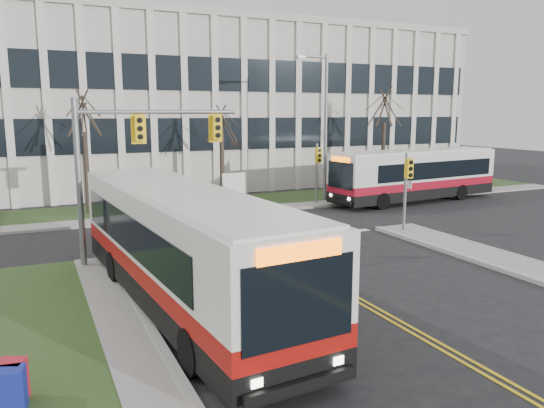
{
  "coord_description": "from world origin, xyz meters",
  "views": [
    {
      "loc": [
        -8.89,
        -12.87,
        5.71
      ],
      "look_at": [
        -0.0,
        6.44,
        2.0
      ],
      "focal_mm": 35.0,
      "sensor_mm": 36.0,
      "label": 1
    }
  ],
  "objects_px": {
    "streetlight": "(323,120)",
    "directory_sign": "(234,186)",
    "bus_main": "(182,250)",
    "newspaper_box_red": "(12,384)",
    "newspaper_box_blue": "(12,392)",
    "bus_cross": "(415,176)"
  },
  "relations": [
    {
      "from": "streetlight",
      "to": "directory_sign",
      "type": "distance_m",
      "value": 6.96
    },
    {
      "from": "bus_main",
      "to": "newspaper_box_red",
      "type": "xyz_separation_m",
      "value": [
        -4.5,
        -3.93,
        -1.24
      ]
    },
    {
      "from": "bus_main",
      "to": "newspaper_box_blue",
      "type": "relative_size",
      "value": 13.57
    },
    {
      "from": "newspaper_box_red",
      "to": "streetlight",
      "type": "bearing_deg",
      "value": 69.16
    },
    {
      "from": "bus_cross",
      "to": "newspaper_box_red",
      "type": "height_order",
      "value": "bus_cross"
    },
    {
      "from": "bus_main",
      "to": "streetlight",
      "type": "bearing_deg",
      "value": 43.25
    },
    {
      "from": "bus_cross",
      "to": "newspaper_box_red",
      "type": "xyz_separation_m",
      "value": [
        -23.09,
        -16.06,
        -1.14
      ]
    },
    {
      "from": "directory_sign",
      "to": "newspaper_box_blue",
      "type": "height_order",
      "value": "directory_sign"
    },
    {
      "from": "newspaper_box_blue",
      "to": "newspaper_box_red",
      "type": "xyz_separation_m",
      "value": [
        0.0,
        0.35,
        0.0
      ]
    },
    {
      "from": "streetlight",
      "to": "newspaper_box_blue",
      "type": "bearing_deg",
      "value": -133.29
    },
    {
      "from": "bus_main",
      "to": "newspaper_box_red",
      "type": "height_order",
      "value": "bus_main"
    },
    {
      "from": "directory_sign",
      "to": "newspaper_box_blue",
      "type": "distance_m",
      "value": 23.25
    },
    {
      "from": "bus_main",
      "to": "newspaper_box_blue",
      "type": "height_order",
      "value": "bus_main"
    },
    {
      "from": "newspaper_box_red",
      "to": "bus_main",
      "type": "bearing_deg",
      "value": 64.16
    },
    {
      "from": "directory_sign",
      "to": "bus_main",
      "type": "height_order",
      "value": "bus_main"
    },
    {
      "from": "bus_main",
      "to": "newspaper_box_blue",
      "type": "distance_m",
      "value": 6.34
    },
    {
      "from": "newspaper_box_red",
      "to": "directory_sign",
      "type": "bearing_deg",
      "value": 81.46
    },
    {
      "from": "bus_main",
      "to": "bus_cross",
      "type": "distance_m",
      "value": 22.19
    },
    {
      "from": "streetlight",
      "to": "bus_cross",
      "type": "bearing_deg",
      "value": -21.6
    },
    {
      "from": "newspaper_box_red",
      "to": "bus_cross",
      "type": "bearing_deg",
      "value": 57.81
    },
    {
      "from": "directory_sign",
      "to": "newspaper_box_red",
      "type": "bearing_deg",
      "value": -121.53
    },
    {
      "from": "directory_sign",
      "to": "newspaper_box_red",
      "type": "distance_m",
      "value": 22.96
    }
  ]
}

